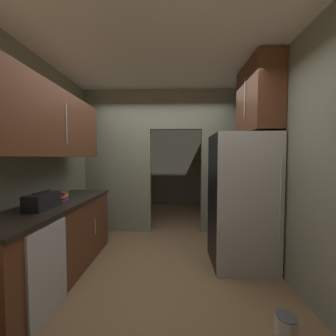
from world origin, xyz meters
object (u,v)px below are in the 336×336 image
at_px(paint_can, 286,327).
at_px(boombox, 42,201).
at_px(refrigerator, 241,200).
at_px(book_stack, 62,196).
at_px(dishwasher, 49,272).

bearing_deg(paint_can, boombox, 167.77).
xyz_separation_m(boombox, paint_can, (2.33, -0.50, -0.91)).
relative_size(refrigerator, paint_can, 10.12).
height_order(book_stack, paint_can, book_stack).
height_order(dishwasher, boombox, boombox).
height_order(refrigerator, paint_can, refrigerator).
bearing_deg(paint_can, refrigerator, 90.13).
relative_size(dishwasher, paint_can, 4.86).
distance_m(dishwasher, book_stack, 1.00).
xyz_separation_m(boombox, book_stack, (-0.02, 0.43, -0.03)).
height_order(dishwasher, book_stack, book_stack).
bearing_deg(dishwasher, boombox, 128.06).
distance_m(dishwasher, paint_can, 2.08).
bearing_deg(paint_can, dishwasher, 175.85).
bearing_deg(paint_can, book_stack, 158.40).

